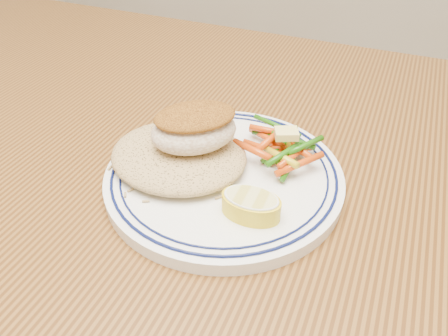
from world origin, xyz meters
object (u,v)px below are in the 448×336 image
plate (224,176)px  rice_pilaf (178,153)px  fish_fillet (194,127)px  lemon_wedge (251,204)px  vegetable_pile (282,147)px  dining_table (216,241)px

plate → rice_pilaf: rice_pilaf is taller
rice_pilaf → fish_fillet: fish_fillet is taller
rice_pilaf → lemon_wedge: size_ratio=2.58×
vegetable_pile → fish_fillet: bearing=-150.9°
lemon_wedge → dining_table: bearing=140.2°
rice_pilaf → vegetable_pile: same height
plate → vegetable_pile: vegetable_pile is taller
dining_table → fish_fillet: 0.16m
fish_fillet → lemon_wedge: 0.11m
plate → rice_pilaf: size_ratio=1.70×
plate → lemon_wedge: size_ratio=4.38×
plate → lemon_wedge: (0.05, -0.05, 0.02)m
plate → vegetable_pile: (0.05, 0.05, 0.02)m
rice_pilaf → lemon_wedge: 0.11m
dining_table → plate: (0.01, 0.00, 0.11)m
vegetable_pile → lemon_wedge: vegetable_pile is taller
dining_table → rice_pilaf: (-0.04, -0.00, 0.13)m
dining_table → lemon_wedge: 0.15m
rice_pilaf → fish_fillet: 0.04m
lemon_wedge → rice_pilaf: bearing=156.1°
dining_table → rice_pilaf: rice_pilaf is taller
fish_fillet → lemon_wedge: bearing=-32.5°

